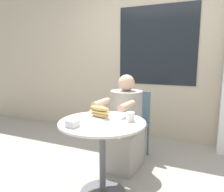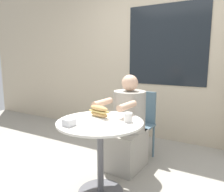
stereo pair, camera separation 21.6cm
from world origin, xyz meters
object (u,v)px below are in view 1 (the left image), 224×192
(diner_chair, at_px, (135,118))
(drink_cup, at_px, (130,117))
(cafe_table, at_px, (102,141))
(sandwich_on_plate, at_px, (100,112))
(seated_diner, at_px, (125,129))

(diner_chair, xyz_separation_m, drink_cup, (0.23, -0.84, 0.25))
(cafe_table, bearing_deg, sandwich_on_plate, 127.14)
(cafe_table, bearing_deg, diner_chair, 89.45)
(drink_cup, bearing_deg, sandwich_on_plate, -178.33)
(sandwich_on_plate, bearing_deg, diner_chair, 84.56)
(cafe_table, height_order, sandwich_on_plate, sandwich_on_plate)
(cafe_table, distance_m, sandwich_on_plate, 0.27)
(seated_diner, bearing_deg, cafe_table, 93.27)
(diner_chair, height_order, seated_diner, seated_diner)
(seated_diner, bearing_deg, drink_cup, 118.85)
(seated_diner, relative_size, sandwich_on_plate, 4.71)
(seated_diner, height_order, sandwich_on_plate, seated_diner)
(sandwich_on_plate, bearing_deg, seated_diner, 81.66)
(cafe_table, relative_size, sandwich_on_plate, 3.39)
(diner_chair, bearing_deg, drink_cup, 108.40)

